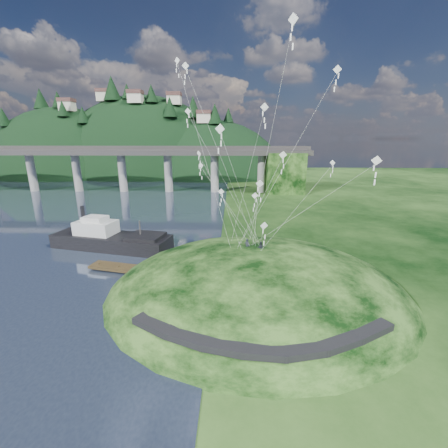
{
  "coord_description": "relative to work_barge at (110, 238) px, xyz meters",
  "views": [
    {
      "loc": [
        5.08,
        -30.05,
        17.29
      ],
      "look_at": [
        4.0,
        6.0,
        7.0
      ],
      "focal_mm": 24.0,
      "sensor_mm": 36.0,
      "label": 1
    }
  ],
  "objects": [
    {
      "name": "wooden_dock",
      "position": [
        7.7,
        -9.32,
        -1.25
      ],
      "size": [
        14.6,
        5.48,
        1.03
      ],
      "color": "#322514",
      "rests_on": "ground"
    },
    {
      "name": "grass_hill",
      "position": [
        22.95,
        -13.59,
        -3.21
      ],
      "size": [
        36.0,
        32.0,
        13.0
      ],
      "color": "black",
      "rests_on": "ground"
    },
    {
      "name": "far_ridge",
      "position": [
        -28.63,
        106.58,
        -9.14
      ],
      "size": [
        153.0,
        70.0,
        94.5
      ],
      "color": "black",
      "rests_on": "ground"
    },
    {
      "name": "kite_flyers",
      "position": [
        22.62,
        -12.24,
        4.09
      ],
      "size": [
        2.3,
        1.22,
        1.82
      ],
      "color": "#22242E",
      "rests_on": "ground"
    },
    {
      "name": "ground",
      "position": [
        14.95,
        -15.59,
        -1.71
      ],
      "size": [
        320.0,
        320.0,
        0.0
      ],
      "primitive_type": "plane",
      "color": "black",
      "rests_on": "ground"
    },
    {
      "name": "footpath",
      "position": [
        22.41,
        -25.34,
        0.38
      ],
      "size": [
        22.29,
        5.84,
        0.83
      ],
      "color": "black",
      "rests_on": "ground"
    },
    {
      "name": "bridge",
      "position": [
        -11.51,
        54.47,
        8.0
      ],
      "size": [
        160.0,
        11.0,
        15.0
      ],
      "color": "#2D2B2B",
      "rests_on": "ground"
    },
    {
      "name": "work_barge",
      "position": [
        0.0,
        0.0,
        0.0
      ],
      "size": [
        20.15,
        9.4,
        6.81
      ],
      "color": "black",
      "rests_on": "ground"
    },
    {
      "name": "kite_swarm",
      "position": [
        22.38,
        -13.5,
        15.43
      ],
      "size": [
        18.88,
        17.04,
        19.64
      ],
      "color": "white",
      "rests_on": "ground"
    }
  ]
}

